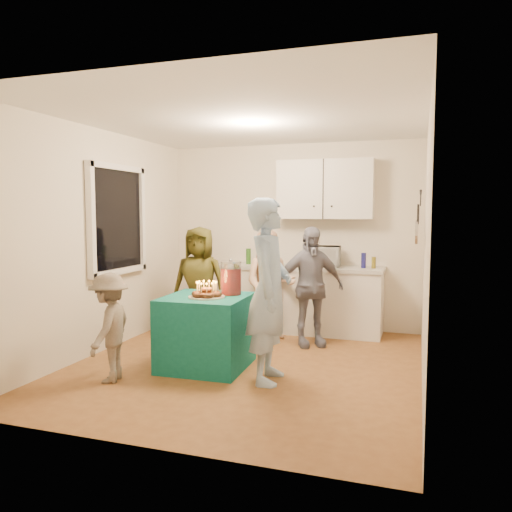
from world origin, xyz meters
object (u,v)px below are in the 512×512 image
(woman_back_left, at_px, (200,283))
(woman_back_center, at_px, (270,285))
(man_birthday, at_px, (269,291))
(punch_jar, at_px, (231,279))
(counter, at_px, (300,300))
(microwave, at_px, (322,256))
(woman_back_right, at_px, (310,287))
(child_near_left, at_px, (109,327))
(party_table, at_px, (206,332))

(woman_back_left, height_order, woman_back_center, woman_back_left)
(woman_back_left, distance_m, woman_back_center, 0.91)
(man_birthday, bearing_deg, punch_jar, 47.61)
(counter, relative_size, man_birthday, 1.24)
(microwave, bearing_deg, man_birthday, -98.23)
(microwave, distance_m, woman_back_right, 0.77)
(counter, distance_m, man_birthday, 2.15)
(woman_back_center, xyz_separation_m, child_near_left, (-1.00, -2.07, -0.18))
(woman_back_right, bearing_deg, child_near_left, -160.44)
(punch_jar, bearing_deg, woman_back_right, 56.95)
(punch_jar, height_order, woman_back_right, woman_back_right)
(child_near_left, bearing_deg, microwave, 137.12)
(woman_back_left, bearing_deg, woman_back_center, 16.38)
(counter, xyz_separation_m, man_birthday, (0.18, -2.09, 0.46))
(punch_jar, xyz_separation_m, woman_back_left, (-0.76, 0.85, -0.20))
(counter, relative_size, woman_back_left, 1.51)
(man_birthday, xyz_separation_m, woman_back_center, (-0.46, 1.58, -0.18))
(punch_jar, distance_m, child_near_left, 1.34)
(woman_back_right, bearing_deg, counter, 80.98)
(child_near_left, bearing_deg, man_birthday, 97.00)
(man_birthday, height_order, woman_back_center, man_birthday)
(man_birthday, bearing_deg, microwave, -9.61)
(punch_jar, distance_m, woman_back_center, 1.21)
(punch_jar, bearing_deg, party_table, -137.83)
(party_table, distance_m, man_birthday, 0.93)
(counter, distance_m, child_near_left, 2.89)
(microwave, distance_m, woman_back_center, 0.84)
(counter, height_order, woman_back_right, woman_back_right)
(woman_back_left, relative_size, child_near_left, 1.38)
(woman_back_center, distance_m, woman_back_right, 0.60)
(microwave, xyz_separation_m, woman_back_left, (-1.41, -0.85, -0.32))
(man_birthday, relative_size, woman_back_right, 1.21)
(party_table, height_order, man_birthday, man_birthday)
(microwave, distance_m, child_near_left, 3.07)
(microwave, bearing_deg, woman_back_right, -95.99)
(counter, height_order, microwave, microwave)
(party_table, relative_size, punch_jar, 2.50)
(punch_jar, bearing_deg, child_near_left, -136.09)
(party_table, height_order, woman_back_right, woman_back_right)
(punch_jar, relative_size, woman_back_right, 0.23)
(counter, bearing_deg, woman_back_left, -142.78)
(punch_jar, relative_size, man_birthday, 0.19)
(party_table, height_order, woman_back_left, woman_back_left)
(woman_back_center, bearing_deg, child_near_left, -123.52)
(party_table, height_order, woman_back_center, woman_back_center)
(woman_back_center, relative_size, child_near_left, 1.33)
(punch_jar, height_order, woman_back_left, woman_back_left)
(counter, height_order, man_birthday, man_birthday)
(punch_jar, distance_m, woman_back_right, 1.20)
(man_birthday, bearing_deg, woman_back_right, -10.74)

